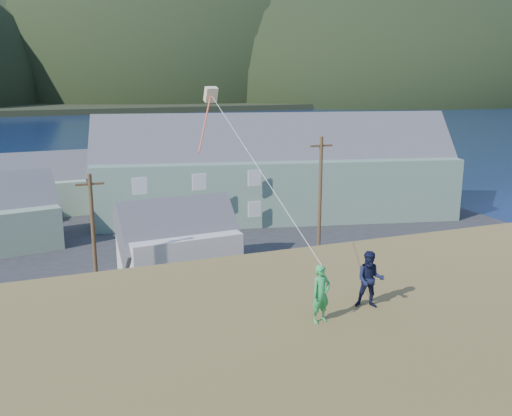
{
  "coord_description": "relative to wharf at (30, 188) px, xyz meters",
  "views": [
    {
      "loc": [
        -4.88,
        -31.78,
        13.87
      ],
      "look_at": [
        2.8,
        -11.89,
        8.8
      ],
      "focal_mm": 40.0,
      "sensor_mm": 36.0,
      "label": 1
    }
  ],
  "objects": [
    {
      "name": "grass_strip",
      "position": [
        6.0,
        -42.0,
        -0.4
      ],
      "size": [
        110.0,
        8.0,
        0.1
      ],
      "primitive_type": "cube",
      "color": "#4C3D19",
      "rests_on": "ground"
    },
    {
      "name": "shed_white",
      "position": [
        9.83,
        -34.13,
        2.04
      ],
      "size": [
        8.45,
        5.94,
        6.47
      ],
      "rotation": [
        0.0,
        0.0,
        0.07
      ],
      "color": "beige",
      "rests_on": "waterfront_lot"
    },
    {
      "name": "far_shore",
      "position": [
        6.0,
        290.0,
        0.55
      ],
      "size": [
        900.0,
        320.0,
        2.0
      ],
      "primitive_type": "cube",
      "color": "black",
      "rests_on": "ground"
    },
    {
      "name": "wharf",
      "position": [
        0.0,
        0.0,
        0.0
      ],
      "size": [
        26.0,
        14.0,
        0.9
      ],
      "primitive_type": "cube",
      "color": "gray",
      "rests_on": "ground"
    },
    {
      "name": "kite_flyer_green",
      "position": [
        8.0,
        -58.87,
        7.56
      ],
      "size": [
        0.67,
        0.52,
        1.62
      ],
      "primitive_type": "imported",
      "rotation": [
        0.0,
        0.0,
        0.24
      ],
      "color": "green",
      "rests_on": "hillside"
    },
    {
      "name": "shed_palegreen_far",
      "position": [
        2.32,
        -11.55,
        2.4
      ],
      "size": [
        11.29,
        6.72,
        7.47
      ],
      "rotation": [
        0.0,
        0.0,
        0.04
      ],
      "color": "gray",
      "rests_on": "waterfront_lot"
    },
    {
      "name": "far_hills",
      "position": [
        41.59,
        239.38,
        1.55
      ],
      "size": [
        760.0,
        265.0,
        143.0
      ],
      "color": "black",
      "rests_on": "ground"
    },
    {
      "name": "ground",
      "position": [
        6.0,
        -40.0,
        -0.45
      ],
      "size": [
        900.0,
        900.0,
        0.0
      ],
      "primitive_type": "plane",
      "color": "#0A1638",
      "rests_on": "ground"
    },
    {
      "name": "waterfront_lot",
      "position": [
        6.0,
        -23.0,
        -0.39
      ],
      "size": [
        72.0,
        36.0,
        0.12
      ],
      "primitive_type": "cube",
      "color": "#28282B",
      "rests_on": "ground"
    },
    {
      "name": "utility_poles",
      "position": [
        4.73,
        -38.5,
        4.19
      ],
      "size": [
        27.88,
        0.24,
        9.68
      ],
      "color": "#47331E",
      "rests_on": "waterfront_lot"
    },
    {
      "name": "kite_flyer_navy",
      "position": [
        9.8,
        -58.47,
        7.59
      ],
      "size": [
        1.03,
        0.96,
        1.69
      ],
      "primitive_type": "imported",
      "rotation": [
        0.0,
        0.0,
        -0.51
      ],
      "color": "black",
      "rests_on": "hillside"
    },
    {
      "name": "kite_rig",
      "position": [
        7.24,
        -51.37,
        12.43
      ],
      "size": [
        0.98,
        4.15,
        8.92
      ],
      "color": "beige",
      "rests_on": "ground"
    },
    {
      "name": "lodge",
      "position": [
        22.65,
        -21.1,
        4.23
      ],
      "size": [
        35.89,
        17.24,
        12.18
      ],
      "rotation": [
        0.0,
        0.0,
        -0.23
      ],
      "color": "slate",
      "rests_on": "waterfront_lot"
    }
  ]
}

